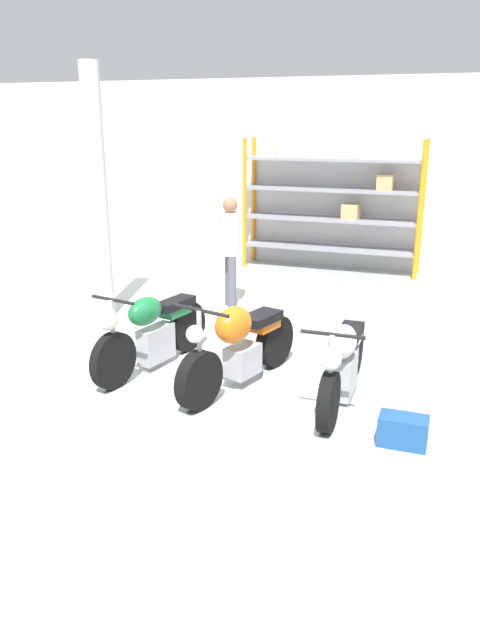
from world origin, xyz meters
name	(u,v)px	position (x,y,z in m)	size (l,w,h in m)	color
ground_plane	(228,391)	(0.00, 0.00, 0.00)	(30.00, 30.00, 0.00)	#B2B7B7
back_wall	(347,175)	(0.00, 6.46, 1.80)	(30.00, 0.08, 3.60)	silver
shelving_rack	(332,202)	(-0.19, 6.09, 1.32)	(3.42, 0.63, 2.50)	orange
support_pillar	(98,195)	(-2.74, 1.97, 1.80)	(0.28, 0.28, 3.60)	silver
motorcycle_green	(152,331)	(-1.08, 0.32, 0.47)	(0.67, 2.00, 1.02)	black
motorcycle_orange	(240,345)	(0.07, 0.20, 0.48)	(0.86, 2.03, 1.06)	black
motorcycle_white	(343,362)	(1.21, 0.21, 0.43)	(0.60, 2.07, 0.97)	black
person_browsing	(230,243)	(-1.12, 3.05, 1.01)	(0.45, 0.45, 1.71)	#595960
toolbox	(403,431)	(1.92, -0.55, 0.14)	(0.44, 0.26, 0.28)	#1E4C8C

